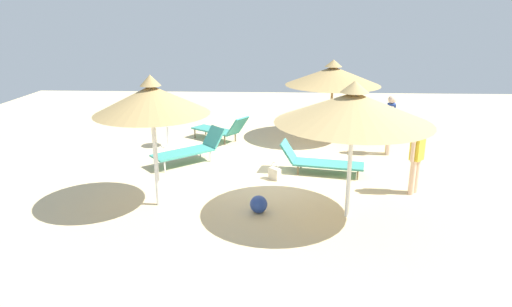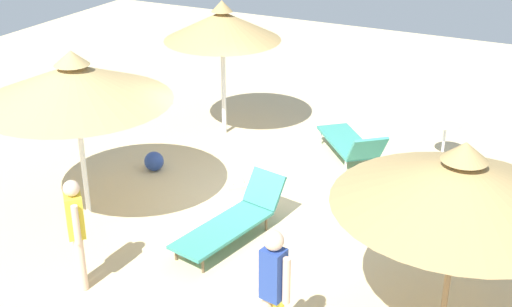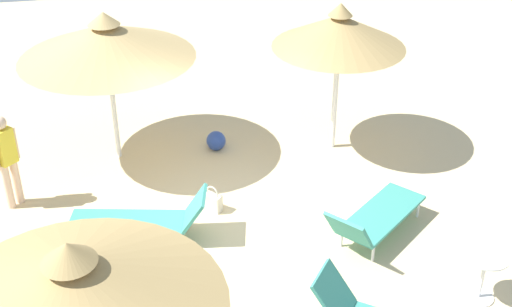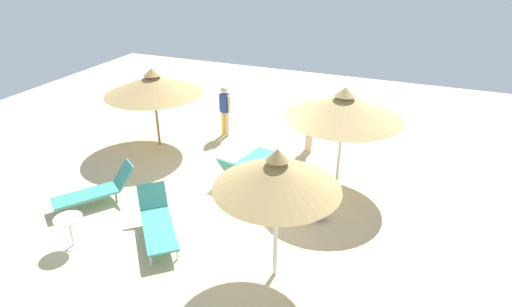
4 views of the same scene
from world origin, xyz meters
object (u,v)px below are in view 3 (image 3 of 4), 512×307
at_px(side_table_round, 484,269).
at_px(handbag, 213,201).
at_px(parasol_umbrella_far_right, 73,285).
at_px(parasol_umbrella_front, 106,41).
at_px(beach_ball, 216,141).
at_px(lounge_chair_edge, 143,219).
at_px(person_standing_near_right, 6,156).
at_px(lounge_chair_near_left, 374,218).
at_px(parasol_umbrella_far_left, 339,31).

bearing_deg(side_table_round, handbag, -39.55).
relative_size(parasol_umbrella_far_right, handbag, 6.70).
distance_m(parasol_umbrella_front, beach_ball, 2.71).
relative_size(parasol_umbrella_far_right, lounge_chair_edge, 1.37).
relative_size(lounge_chair_edge, beach_ball, 6.02).
bearing_deg(side_table_round, person_standing_near_right, -28.23).
xyz_separation_m(parasol_umbrella_front, lounge_chair_edge, (-0.35, 2.52, -1.90)).
bearing_deg(parasol_umbrella_front, handbag, 126.06).
distance_m(parasol_umbrella_front, lounge_chair_edge, 3.17).
distance_m(parasol_umbrella_far_right, lounge_chair_edge, 3.80).
height_order(parasol_umbrella_front, handbag, parasol_umbrella_front).
xyz_separation_m(parasol_umbrella_far_right, handbag, (-1.77, -3.85, -1.86)).
bearing_deg(lounge_chair_near_left, parasol_umbrella_far_right, 33.23).
xyz_separation_m(parasol_umbrella_front, person_standing_near_right, (1.67, 1.27, -1.31)).
height_order(parasol_umbrella_far_left, lounge_chair_near_left, parasol_umbrella_far_left).
bearing_deg(handbag, person_standing_near_right, -13.23).
height_order(lounge_chair_near_left, person_standing_near_right, person_standing_near_right).
relative_size(parasol_umbrella_front, parasol_umbrella_far_right, 1.00).
distance_m(person_standing_near_right, handbag, 3.30).
xyz_separation_m(parasol_umbrella_far_left, parasol_umbrella_far_right, (4.23, 5.48, -0.25)).
relative_size(parasol_umbrella_far_right, beach_ball, 8.27).
xyz_separation_m(parasol_umbrella_front, beach_ball, (-1.78, 0.09, -2.04)).
relative_size(handbag, beach_ball, 1.24).
distance_m(handbag, side_table_round, 4.25).
relative_size(lounge_chair_near_left, beach_ball, 5.37).
bearing_deg(parasol_umbrella_far_right, parasol_umbrella_front, -93.04).
bearing_deg(lounge_chair_edge, parasol_umbrella_far_left, -148.99).
relative_size(parasol_umbrella_front, side_table_round, 4.15).
relative_size(parasol_umbrella_far_right, lounge_chair_near_left, 1.54).
bearing_deg(beach_ball, parasol_umbrella_front, -2.74).
bearing_deg(person_standing_near_right, lounge_chair_near_left, 160.26).
bearing_deg(lounge_chair_edge, parasol_umbrella_far_right, 78.79).
xyz_separation_m(lounge_chair_near_left, side_table_round, (-1.00, 1.50, 0.10)).
bearing_deg(lounge_chair_edge, side_table_round, 153.44).
bearing_deg(handbag, parasol_umbrella_far_left, -146.41).
relative_size(parasol_umbrella_far_left, lounge_chair_edge, 1.27).
height_order(parasol_umbrella_far_left, side_table_round, parasol_umbrella_far_left).
distance_m(parasol_umbrella_far_right, person_standing_near_right, 4.91).
bearing_deg(parasol_umbrella_front, beach_ball, 177.26).
relative_size(parasol_umbrella_far_left, parasol_umbrella_far_right, 0.93).
distance_m(parasol_umbrella_far_right, side_table_round, 5.39).
bearing_deg(parasol_umbrella_far_right, side_table_round, -167.16).
distance_m(lounge_chair_near_left, handbag, 2.58).
height_order(lounge_chair_near_left, handbag, lounge_chair_near_left).
height_order(person_standing_near_right, beach_ball, person_standing_near_right).
height_order(parasol_umbrella_far_right, lounge_chair_edge, parasol_umbrella_far_right).
relative_size(parasol_umbrella_far_right, side_table_round, 4.14).
bearing_deg(side_table_round, parasol_umbrella_far_right, 12.84).
xyz_separation_m(parasol_umbrella_far_left, side_table_round, (-0.81, 4.33, -1.78)).
height_order(parasol_umbrella_far_right, person_standing_near_right, parasol_umbrella_far_right).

